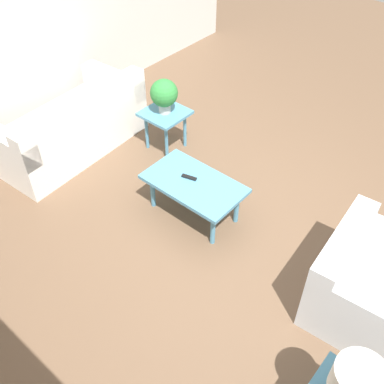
{
  "coord_description": "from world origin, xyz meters",
  "views": [
    {
      "loc": [
        -1.86,
        2.75,
        3.44
      ],
      "look_at": [
        0.16,
        0.39,
        0.55
      ],
      "focal_mm": 42.0,
      "sensor_mm": 36.0,
      "label": 1
    }
  ],
  "objects_px": {
    "coffee_table": "(194,186)",
    "potted_plant": "(164,94)",
    "armchair": "(369,286)",
    "table_lamp": "(357,384)",
    "side_table_plant": "(165,118)",
    "sofa": "(71,128)"
  },
  "relations": [
    {
      "from": "coffee_table",
      "to": "potted_plant",
      "type": "relative_size",
      "value": 2.44
    },
    {
      "from": "armchair",
      "to": "potted_plant",
      "type": "distance_m",
      "value": 2.99
    },
    {
      "from": "coffee_table",
      "to": "potted_plant",
      "type": "height_order",
      "value": "potted_plant"
    },
    {
      "from": "coffee_table",
      "to": "table_lamp",
      "type": "xyz_separation_m",
      "value": [
        -2.16,
        1.04,
        0.39
      ]
    },
    {
      "from": "armchair",
      "to": "potted_plant",
      "type": "height_order",
      "value": "potted_plant"
    },
    {
      "from": "side_table_plant",
      "to": "table_lamp",
      "type": "bearing_deg",
      "value": 151.8
    },
    {
      "from": "side_table_plant",
      "to": "potted_plant",
      "type": "bearing_deg",
      "value": -7.13
    },
    {
      "from": "table_lamp",
      "to": "side_table_plant",
      "type": "bearing_deg",
      "value": -28.2
    },
    {
      "from": "coffee_table",
      "to": "sofa",
      "type": "bearing_deg",
      "value": 3.09
    },
    {
      "from": "armchair",
      "to": "table_lamp",
      "type": "xyz_separation_m",
      "value": [
        -0.29,
        1.11,
        0.47
      ]
    },
    {
      "from": "sofa",
      "to": "armchair",
      "type": "xyz_separation_m",
      "value": [
        -3.74,
        -0.17,
        0.0
      ]
    },
    {
      "from": "potted_plant",
      "to": "table_lamp",
      "type": "height_order",
      "value": "potted_plant"
    },
    {
      "from": "potted_plant",
      "to": "side_table_plant",
      "type": "bearing_deg",
      "value": 172.87
    },
    {
      "from": "coffee_table",
      "to": "table_lamp",
      "type": "relative_size",
      "value": 2.48
    },
    {
      "from": "coffee_table",
      "to": "potted_plant",
      "type": "xyz_separation_m",
      "value": [
        1.02,
        -0.67,
        0.36
      ]
    },
    {
      "from": "sofa",
      "to": "side_table_plant",
      "type": "xyz_separation_m",
      "value": [
        -0.85,
        -0.77,
        0.12
      ]
    },
    {
      "from": "sofa",
      "to": "potted_plant",
      "type": "distance_m",
      "value": 1.23
    },
    {
      "from": "coffee_table",
      "to": "side_table_plant",
      "type": "distance_m",
      "value": 1.22
    },
    {
      "from": "sofa",
      "to": "table_lamp",
      "type": "height_order",
      "value": "table_lamp"
    },
    {
      "from": "sofa",
      "to": "side_table_plant",
      "type": "relative_size",
      "value": 3.75
    },
    {
      "from": "side_table_plant",
      "to": "table_lamp",
      "type": "height_order",
      "value": "table_lamp"
    },
    {
      "from": "potted_plant",
      "to": "coffee_table",
      "type": "bearing_deg",
      "value": 146.73
    }
  ]
}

